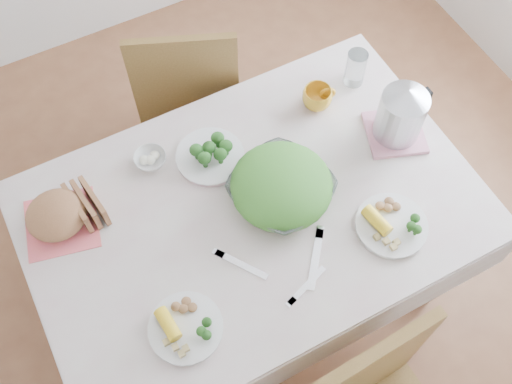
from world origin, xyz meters
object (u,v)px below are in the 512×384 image
dining_table (254,254)px  dinner_plate_right (391,225)px  chair_far (190,87)px  yellow_mug (317,98)px  dinner_plate_left (186,328)px  electric_kettle (401,113)px  salad_bowl (281,189)px

dining_table → dinner_plate_right: (0.37, -0.28, 0.40)m
dining_table → chair_far: 0.82m
dinner_plate_right → yellow_mug: bearing=85.9°
dining_table → dinner_plate_left: size_ratio=6.14×
electric_kettle → chair_far: bearing=112.1°
electric_kettle → dinner_plate_left: bearing=-172.2°
dining_table → yellow_mug: 0.65m
dinner_plate_right → dining_table: bearing=143.0°
salad_bowl → dinner_plate_left: 0.55m
chair_far → dinner_plate_right: chair_far is taller
dining_table → dinner_plate_right: dinner_plate_right is taller
yellow_mug → dinner_plate_right: bearing=-94.1°
dinner_plate_left → yellow_mug: 0.95m
chair_far → dinner_plate_right: bearing=126.3°
yellow_mug → electric_kettle: 0.31m
chair_far → electric_kettle: bearing=144.6°
salad_bowl → dining_table: bearing=179.4°
dinner_plate_left → yellow_mug: yellow_mug is taller
salad_bowl → dinner_plate_left: salad_bowl is taller
dining_table → yellow_mug: bearing=33.9°
chair_far → yellow_mug: 0.70m
dining_table → chair_far: size_ratio=1.45×
chair_far → electric_kettle: (0.48, -0.78, 0.42)m
chair_far → dinner_plate_left: chair_far is taller
salad_bowl → electric_kettle: (0.49, 0.03, 0.08)m
dinner_plate_left → electric_kettle: electric_kettle is taller
dinner_plate_right → yellow_mug: (0.04, 0.55, 0.03)m
dining_table → electric_kettle: (0.59, 0.03, 0.51)m
salad_bowl → electric_kettle: electric_kettle is taller
yellow_mug → salad_bowl: bearing=-137.8°
dinner_plate_right → electric_kettle: electric_kettle is taller
dinner_plate_left → electric_kettle: bearing=17.5°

